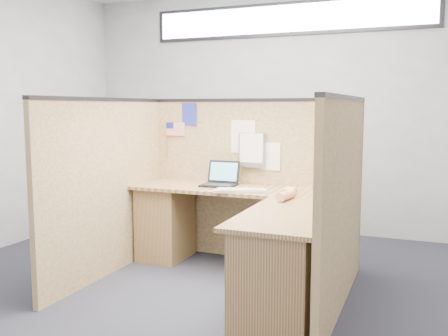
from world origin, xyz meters
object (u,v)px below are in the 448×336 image
at_px(l_desk, 243,237).
at_px(keyboard, 241,191).
at_px(mouse, 291,193).
at_px(laptop, 221,180).

height_order(l_desk, keyboard, keyboard).
relative_size(keyboard, mouse, 4.25).
xyz_separation_m(laptop, keyboard, (0.30, -0.28, -0.04)).
relative_size(laptop, mouse, 2.83).
distance_m(laptop, mouse, 0.78).
distance_m(laptop, keyboard, 0.41).
distance_m(keyboard, mouse, 0.43).
xyz_separation_m(l_desk, mouse, (0.34, 0.19, 0.36)).
distance_m(l_desk, keyboard, 0.41).
bearing_deg(laptop, keyboard, -43.51).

